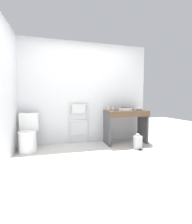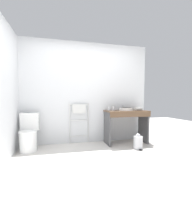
# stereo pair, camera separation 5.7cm
# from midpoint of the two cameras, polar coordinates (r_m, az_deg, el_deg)

# --- Properties ---
(ground_plane) EXTENTS (12.00, 12.00, 0.00)m
(ground_plane) POSITION_cam_midpoint_polar(r_m,az_deg,el_deg) (2.56, 2.32, -20.28)
(ground_plane) COLOR silver
(wall_back) EXTENTS (3.29, 0.12, 2.50)m
(wall_back) POSITION_cam_midpoint_polar(r_m,az_deg,el_deg) (3.85, -3.86, 7.11)
(wall_back) COLOR silver
(wall_back) RESTS_ON ground_plane
(wall_side) EXTENTS (0.12, 2.21, 2.50)m
(wall_side) POSITION_cam_midpoint_polar(r_m,az_deg,el_deg) (3.14, -31.23, 7.12)
(wall_side) COLOR silver
(wall_side) RESTS_ON ground_plane
(toilet) EXTENTS (0.38, 0.49, 0.81)m
(toilet) POSITION_cam_midpoint_polar(r_m,az_deg,el_deg) (3.52, -23.83, -7.94)
(toilet) COLOR white
(toilet) RESTS_ON ground_plane
(towel_radiator) EXTENTS (0.49, 0.06, 1.01)m
(towel_radiator) POSITION_cam_midpoint_polar(r_m,az_deg,el_deg) (3.73, -6.03, -0.81)
(towel_radiator) COLOR silver
(towel_radiator) RESTS_ON ground_plane
(vanity_counter) EXTENTS (1.01, 0.56, 0.82)m
(vanity_counter) POSITION_cam_midpoint_polar(r_m,az_deg,el_deg) (3.80, 11.84, -3.30)
(vanity_counter) COLOR brown
(vanity_counter) RESTS_ON ground_plane
(sink_basin) EXTENTS (0.34, 0.34, 0.07)m
(sink_basin) POSITION_cam_midpoint_polar(r_m,az_deg,el_deg) (3.81, 11.77, 1.15)
(sink_basin) COLOR white
(sink_basin) RESTS_ON vanity_counter
(faucet) EXTENTS (0.02, 0.10, 0.12)m
(faucet) POSITION_cam_midpoint_polar(r_m,az_deg,el_deg) (3.97, 10.67, 1.89)
(faucet) COLOR silver
(faucet) RESTS_ON vanity_counter
(cup_near_wall) EXTENTS (0.07, 0.07, 0.10)m
(cup_near_wall) POSITION_cam_midpoint_polar(r_m,az_deg,el_deg) (3.80, 5.46, 1.44)
(cup_near_wall) COLOR white
(cup_near_wall) RESTS_ON vanity_counter
(cup_near_edge) EXTENTS (0.07, 0.07, 0.10)m
(cup_near_edge) POSITION_cam_midpoint_polar(r_m,az_deg,el_deg) (3.80, 7.19, 1.39)
(cup_near_edge) COLOR white
(cup_near_edge) RESTS_ON vanity_counter
(hair_dryer) EXTENTS (0.20, 0.20, 0.09)m
(hair_dryer) POSITION_cam_midpoint_polar(r_m,az_deg,el_deg) (3.90, 16.28, 1.25)
(hair_dryer) COLOR white
(hair_dryer) RESTS_ON vanity_counter
(trash_bin) EXTENTS (0.20, 0.24, 0.34)m
(trash_bin) POSITION_cam_midpoint_polar(r_m,az_deg,el_deg) (3.52, 16.13, -10.94)
(trash_bin) COLOR silver
(trash_bin) RESTS_ON ground_plane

